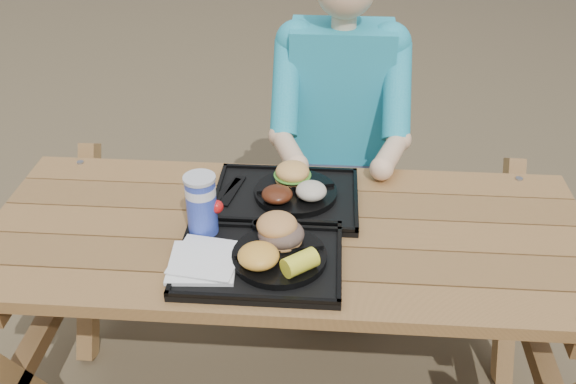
{
  "coord_description": "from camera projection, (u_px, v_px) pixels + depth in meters",
  "views": [
    {
      "loc": [
        0.11,
        -1.54,
        1.87
      ],
      "look_at": [
        0.0,
        0.0,
        0.88
      ],
      "focal_mm": 40.0,
      "sensor_mm": 36.0,
      "label": 1
    }
  ],
  "objects": [
    {
      "name": "plate_near",
      "position": [
        279.0,
        256.0,
        1.75
      ],
      "size": [
        0.26,
        0.26,
        0.02
      ],
      "primitive_type": "cylinder",
      "color": "black",
      "rests_on": "tray_near"
    },
    {
      "name": "diner",
      "position": [
        338.0,
        147.0,
        2.56
      ],
      "size": [
        0.48,
        0.84,
        1.28
      ],
      "primitive_type": null,
      "color": "#1A9CB8",
      "rests_on": "ground"
    },
    {
      "name": "mac_cheese",
      "position": [
        259.0,
        256.0,
        1.69
      ],
      "size": [
        0.11,
        0.11,
        0.06
      ],
      "primitive_type": "ellipsoid",
      "color": "#F0B03F",
      "rests_on": "plate_near"
    },
    {
      "name": "baked_beans",
      "position": [
        277.0,
        194.0,
        1.95
      ],
      "size": [
        0.1,
        0.1,
        0.04
      ],
      "primitive_type": "ellipsoid",
      "color": "#4D1F0F",
      "rests_on": "plate_far"
    },
    {
      "name": "sandwich",
      "position": [
        281.0,
        223.0,
        1.75
      ],
      "size": [
        0.12,
        0.12,
        0.12
      ],
      "primitive_type": null,
      "color": "#D08A49",
      "rests_on": "plate_near"
    },
    {
      "name": "cutlery_far",
      "position": [
        233.0,
        191.0,
        2.04
      ],
      "size": [
        0.07,
        0.18,
        0.01
      ],
      "primitive_type": "cube",
      "rotation": [
        0.0,
        0.0,
        -0.2
      ],
      "color": "black",
      "rests_on": "tray_far"
    },
    {
      "name": "picnic_table",
      "position": [
        288.0,
        321.0,
        2.11
      ],
      "size": [
        1.8,
        1.49,
        0.75
      ],
      "primitive_type": null,
      "color": "#999999",
      "rests_on": "ground"
    },
    {
      "name": "plate_far",
      "position": [
        296.0,
        193.0,
        2.02
      ],
      "size": [
        0.26,
        0.26,
        0.02
      ],
      "primitive_type": "cylinder",
      "color": "black",
      "rests_on": "tray_far"
    },
    {
      "name": "burger",
      "position": [
        292.0,
        168.0,
        2.03
      ],
      "size": [
        0.11,
        0.11,
        0.1
      ],
      "primitive_type": null,
      "color": "#E8A452",
      "rests_on": "plate_far"
    },
    {
      "name": "condiment_mustard",
      "position": [
        285.0,
        226.0,
        1.86
      ],
      "size": [
        0.04,
        0.04,
        0.03
      ],
      "primitive_type": "cylinder",
      "color": "#FFFD1C",
      "rests_on": "tray_near"
    },
    {
      "name": "soda_cup",
      "position": [
        202.0,
        206.0,
        1.81
      ],
      "size": [
        0.09,
        0.09,
        0.17
      ],
      "primitive_type": "cylinder",
      "color": "#162FAB",
      "rests_on": "tray_near"
    },
    {
      "name": "condiment_bbq",
      "position": [
        260.0,
        227.0,
        1.85
      ],
      "size": [
        0.05,
        0.05,
        0.03
      ],
      "primitive_type": "cylinder",
      "color": "#310605",
      "rests_on": "tray_near"
    },
    {
      "name": "potato_salad",
      "position": [
        311.0,
        191.0,
        1.96
      ],
      "size": [
        0.1,
        0.1,
        0.05
      ],
      "primitive_type": "ellipsoid",
      "color": "beige",
      "rests_on": "plate_far"
    },
    {
      "name": "tray_far",
      "position": [
        286.0,
        199.0,
        2.02
      ],
      "size": [
        0.45,
        0.35,
        0.02
      ],
      "primitive_type": "cube",
      "color": "black",
      "rests_on": "picnic_table"
    },
    {
      "name": "tray_near",
      "position": [
        260.0,
        260.0,
        1.76
      ],
      "size": [
        0.45,
        0.35,
        0.02
      ],
      "primitive_type": "cube",
      "color": "black",
      "rests_on": "picnic_table"
    },
    {
      "name": "corn_cob",
      "position": [
        300.0,
        263.0,
        1.66
      ],
      "size": [
        0.13,
        0.13,
        0.05
      ],
      "primitive_type": null,
      "rotation": [
        0.0,
        0.0,
        0.68
      ],
      "color": "yellow",
      "rests_on": "plate_near"
    },
    {
      "name": "napkin_stack",
      "position": [
        203.0,
        261.0,
        1.73
      ],
      "size": [
        0.19,
        0.19,
        0.02
      ],
      "primitive_type": "cube",
      "rotation": [
        0.0,
        0.0,
        0.06
      ],
      "color": "white",
      "rests_on": "tray_near"
    }
  ]
}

